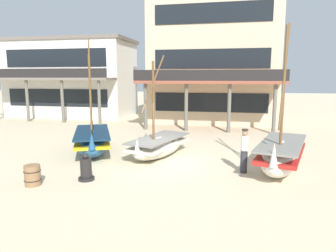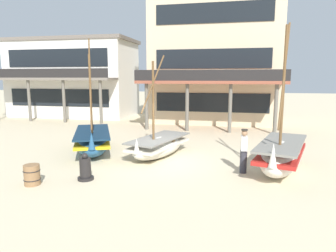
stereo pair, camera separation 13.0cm
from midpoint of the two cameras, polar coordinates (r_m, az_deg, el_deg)
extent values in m
plane|color=beige|center=(13.17, -1.18, -6.71)|extent=(120.00, 120.00, 0.00)
ellipsoid|color=silver|center=(13.92, -2.00, -3.95)|extent=(2.38, 3.93, 0.89)
cube|color=silver|center=(13.90, -2.00, -3.50)|extent=(2.35, 3.80, 0.11)
cube|color=gray|center=(13.83, -2.01, -2.30)|extent=(2.40, 3.88, 0.06)
cone|color=silver|center=(12.37, -6.13, -3.78)|extent=(0.35, 0.35, 0.62)
cylinder|color=brown|center=(13.21, -3.05, 4.14)|extent=(0.10, 0.10, 3.65)
cylinder|color=brown|center=(13.16, -3.09, 8.03)|extent=(0.61, 1.87, 2.46)
cube|color=brown|center=(14.09, -1.44, -2.49)|extent=(1.32, 0.53, 0.06)
ellipsoid|color=#23517A|center=(15.02, -14.23, -2.92)|extent=(3.19, 4.52, 1.06)
cube|color=gold|center=(14.99, -14.25, -2.43)|extent=(3.13, 4.37, 0.13)
cube|color=#132C43|center=(14.92, -14.30, -1.09)|extent=(3.19, 4.47, 0.07)
cone|color=#23517A|center=(12.90, -14.41, -2.74)|extent=(0.40, 0.40, 0.74)
cylinder|color=brown|center=(14.19, -14.59, 5.12)|extent=(0.10, 0.10, 3.86)
cylinder|color=brown|center=(14.16, -14.71, 7.90)|extent=(0.87, 1.75, 4.04)
cube|color=brown|center=(15.26, -14.27, -1.31)|extent=(1.36, 0.75, 0.06)
ellipsoid|color=silver|center=(12.52, 20.20, -5.38)|extent=(2.49, 4.39, 1.16)
cube|color=red|center=(12.48, 20.24, -4.73)|extent=(2.46, 4.24, 0.14)
cube|color=gray|center=(12.40, 20.34, -2.98)|extent=(2.51, 4.33, 0.08)
cone|color=silver|center=(10.47, 18.92, -5.16)|extent=(0.35, 0.35, 0.81)
cylinder|color=brown|center=(11.64, 20.56, 6.12)|extent=(0.10, 0.10, 4.58)
cylinder|color=brown|center=(11.63, 20.72, 8.91)|extent=(0.44, 1.33, 3.77)
cube|color=brown|center=(12.73, 20.49, -3.27)|extent=(1.33, 0.52, 0.06)
cylinder|color=#33333D|center=(11.94, 13.73, -6.47)|extent=(0.26, 0.26, 0.88)
cube|color=silver|center=(11.77, 13.86, -3.14)|extent=(0.24, 0.37, 0.54)
sphere|color=#A87A56|center=(11.70, 13.94, -1.27)|extent=(0.22, 0.22, 0.22)
cylinder|color=#2D2823|center=(11.68, 13.96, -0.69)|extent=(0.24, 0.24, 0.05)
cylinder|color=black|center=(11.32, -15.38, -9.48)|extent=(0.57, 0.57, 0.10)
cylinder|color=black|center=(11.20, -15.46, -7.56)|extent=(0.40, 0.40, 0.69)
sphere|color=black|center=(11.09, -15.56, -5.50)|extent=(0.22, 0.22, 0.22)
cylinder|color=olive|center=(11.30, -24.39, -8.42)|extent=(0.52, 0.52, 0.70)
torus|color=black|center=(11.26, -24.44, -7.67)|extent=(0.56, 0.56, 0.03)
torus|color=black|center=(11.35, -24.34, -9.16)|extent=(0.56, 0.56, 0.03)
cube|color=beige|center=(25.27, 8.32, 11.69)|extent=(9.84, 5.38, 9.48)
cube|color=black|center=(22.61, 7.72, 4.39)|extent=(8.26, 0.06, 1.39)
cube|color=black|center=(22.57, 7.90, 12.41)|extent=(8.26, 0.06, 1.39)
cube|color=black|center=(22.97, 8.09, 20.30)|extent=(8.26, 0.06, 1.39)
cube|color=brown|center=(21.09, 7.53, 8.19)|extent=(9.84, 2.96, 0.20)
cylinder|color=#666056|center=(20.91, -4.41, 3.62)|extent=(0.24, 0.24, 3.16)
cylinder|color=#666056|center=(20.31, 3.25, 3.47)|extent=(0.24, 0.24, 3.16)
cylinder|color=#666056|center=(20.10, 11.21, 3.24)|extent=(0.24, 0.24, 3.16)
cylinder|color=#666056|center=(20.27, 19.18, 2.96)|extent=(0.24, 0.24, 3.16)
cube|color=black|center=(19.67, 7.24, 9.44)|extent=(9.84, 0.08, 0.70)
cube|color=white|center=(30.15, -17.61, 8.29)|extent=(10.95, 5.46, 6.69)
cube|color=#70665B|center=(30.32, -17.94, 14.90)|extent=(11.39, 5.68, 0.30)
cube|color=black|center=(27.83, -20.23, 5.01)|extent=(9.20, 0.06, 1.47)
cube|color=black|center=(27.81, -20.62, 11.89)|extent=(9.20, 0.06, 1.47)
cube|color=#70665B|center=(26.89, -21.60, 8.23)|extent=(10.95, 2.14, 0.20)
cylinder|color=#666056|center=(27.24, -25.01, 4.28)|extent=(0.24, 0.24, 3.34)
cylinder|color=#666056|center=(25.50, -19.34, 4.34)|extent=(0.24, 0.24, 3.34)
cylinder|color=#666056|center=(24.04, -12.91, 4.36)|extent=(0.24, 0.24, 3.34)
cube|color=black|center=(26.04, -22.91, 9.13)|extent=(10.95, 0.08, 0.70)
camera|label=1|loc=(0.06, -90.27, -0.04)|focal=32.48mm
camera|label=2|loc=(0.06, 89.73, 0.04)|focal=32.48mm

